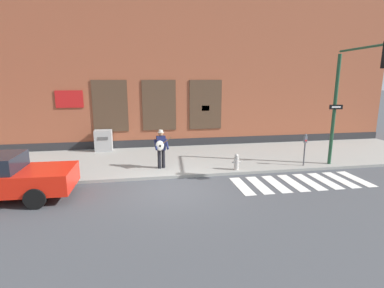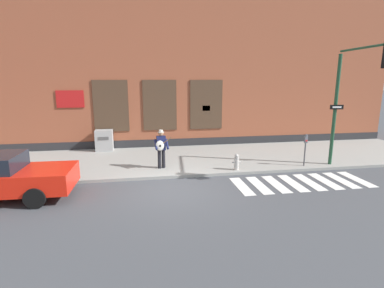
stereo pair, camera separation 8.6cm
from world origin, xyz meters
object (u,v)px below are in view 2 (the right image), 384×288
at_px(busker, 161,147).
at_px(traffic_light, 355,87).
at_px(fire_hydrant, 237,162).
at_px(parking_meter, 305,145).
at_px(utility_box, 104,140).

height_order(busker, traffic_light, traffic_light).
relative_size(busker, fire_hydrant, 2.40).
relative_size(parking_meter, fire_hydrant, 2.05).
distance_m(traffic_light, parking_meter, 3.06).
relative_size(utility_box, fire_hydrant, 1.60).
distance_m(busker, traffic_light, 8.15).
bearing_deg(fire_hydrant, busker, 166.15).
bearing_deg(parking_meter, traffic_light, -44.21).
xyz_separation_m(parking_meter, fire_hydrant, (-3.17, -0.08, -0.60)).
distance_m(utility_box, fire_hydrant, 7.51).
bearing_deg(utility_box, parking_meter, -26.26).
bearing_deg(traffic_light, utility_box, 151.23).
bearing_deg(utility_box, traffic_light, -28.77).
bearing_deg(traffic_light, parking_meter, 135.79).
distance_m(parking_meter, fire_hydrant, 3.22).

